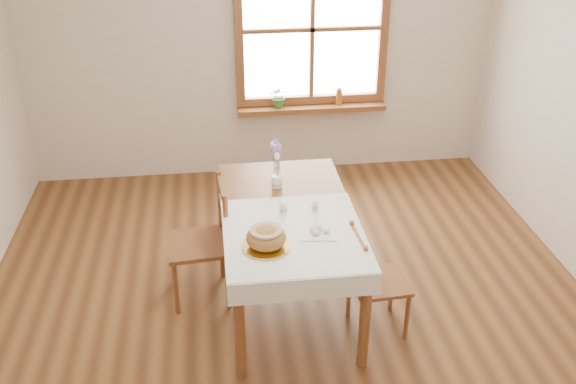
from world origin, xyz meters
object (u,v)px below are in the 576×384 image
object	(u,v)px
flower_vase	(277,182)
dining_table	(288,222)
chair_left	(198,242)
chair_right	(379,281)
bread_plate	(266,246)

from	to	relation	value
flower_vase	dining_table	bearing A→B (deg)	-83.92
chair_left	chair_right	distance (m)	1.32
chair_left	chair_right	xyz separation A→B (m)	(1.21, -0.52, -0.07)
chair_left	flower_vase	bearing A→B (deg)	105.03
bread_plate	chair_left	bearing A→B (deg)	127.32
dining_table	flower_vase	size ratio (longest dim) A/B	17.72
chair_right	bread_plate	bearing A→B (deg)	90.77
dining_table	flower_vase	distance (m)	0.38
dining_table	bread_plate	size ratio (longest dim) A/B	5.47
bread_plate	flower_vase	size ratio (longest dim) A/B	3.24
bread_plate	chair_right	bearing A→B (deg)	4.49
chair_right	bread_plate	xyz separation A→B (m)	(-0.76, -0.06, 0.37)
chair_left	chair_right	size ratio (longest dim) A/B	1.17
dining_table	chair_right	bearing A→B (deg)	-34.38
flower_vase	chair_left	bearing A→B (deg)	-160.08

